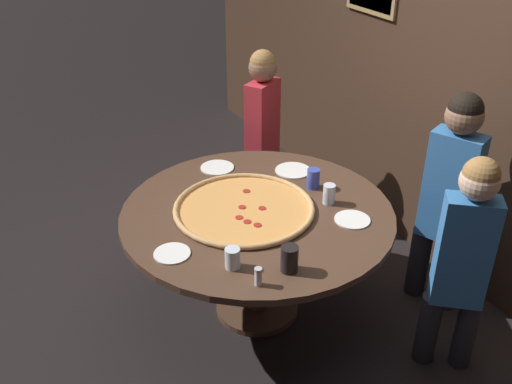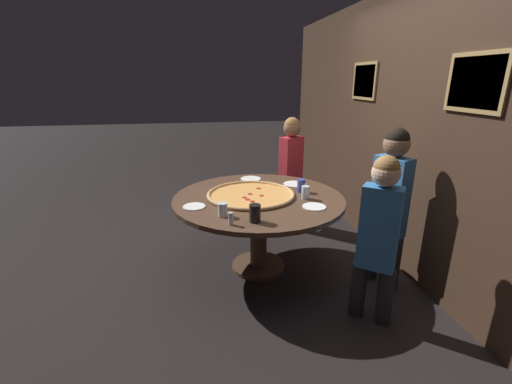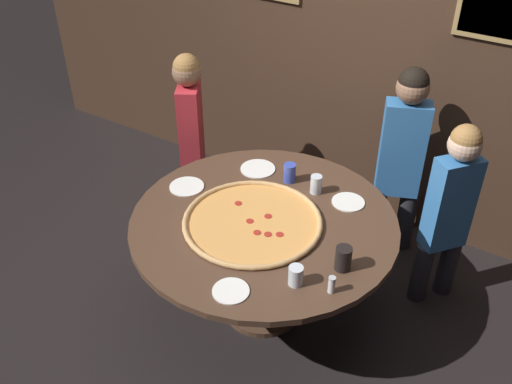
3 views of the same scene
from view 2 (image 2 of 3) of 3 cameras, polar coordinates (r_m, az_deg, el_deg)
The scene contains 16 objects.
ground_plane at distance 3.47m, azimuth 0.41°, elevation -12.41°, with size 24.00×24.00×0.00m, color black.
back_wall at distance 3.54m, azimuth 23.44°, elevation 9.25°, with size 6.40×0.08×2.60m.
dining_table at distance 3.20m, azimuth 0.43°, elevation -3.00°, with size 1.57×1.57×0.74m.
giant_pizza at distance 3.17m, azimuth -0.89°, elevation -0.41°, with size 0.82×0.82×0.03m.
drink_cup_near_left at distance 2.59m, azimuth -0.18°, elevation -3.56°, with size 0.09×0.09×0.14m, color black.
drink_cup_far_right at distance 3.30m, azimuth 7.54°, elevation 1.06°, with size 0.08×0.08×0.12m, color #384CB7.
drink_cup_front_edge at distance 3.11m, azimuth 8.23°, elevation -0.07°, with size 0.07×0.07×0.12m, color silver.
drink_cup_far_left at distance 2.71m, azimuth -5.58°, elevation -2.94°, with size 0.08×0.08×0.11m, color silver.
white_plate_far_back at distance 3.54m, azimuth 6.46°, elevation 1.33°, with size 0.23×0.23×0.01m, color white.
white_plate_right_side at distance 2.94m, azimuth 9.66°, elevation -2.43°, with size 0.20×0.20×0.01m, color white.
white_plate_beside_cup at distance 2.95m, azimuth -10.27°, elevation -2.39°, with size 0.19×0.19×0.01m, color white.
white_plate_near_front at distance 3.71m, azimuth -0.88°, elevation 2.22°, with size 0.22×0.22×0.01m, color white.
condiment_shaker at distance 2.55m, azimuth -4.23°, elevation -4.45°, with size 0.04×0.04×0.10m.
diner_centre_back at distance 3.11m, azimuth 21.34°, elevation -1.23°, with size 0.37×0.26×1.41m.
diner_side_left at distance 2.62m, azimuth 19.78°, elevation -6.25°, with size 0.29×0.32×1.29m.
diner_far_right at distance 4.19m, azimuth 5.81°, elevation 4.34°, with size 0.28×0.35×1.35m.
Camera 2 is at (2.93, -0.54, 1.77)m, focal length 24.00 mm.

